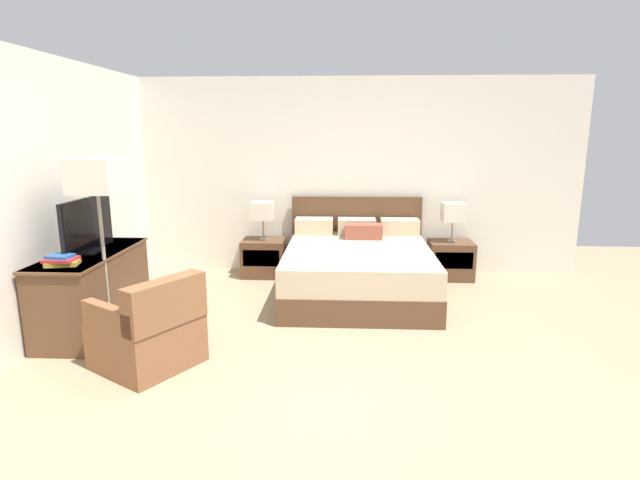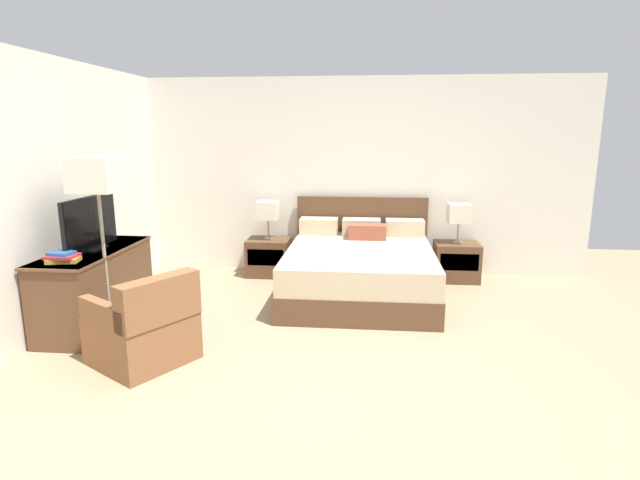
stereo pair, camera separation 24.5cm
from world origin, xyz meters
The scene contains 15 objects.
ground_plane centered at (0.00, 0.00, 0.00)m, with size 10.04×10.04×0.00m, color #998466.
wall_back centered at (0.00, 3.38, 1.27)m, with size 6.33×0.06×2.54m, color silver.
wall_left centered at (-2.59, 1.37, 1.27)m, with size 0.06×5.15×2.54m, color silver.
bed centered at (0.27, 2.36, 0.31)m, with size 1.70×2.01×1.02m.
nightstand_left centered at (-0.94, 3.06, 0.24)m, with size 0.55×0.45×0.48m.
nightstand_right centered at (1.47, 3.06, 0.24)m, with size 0.55×0.45×0.48m.
table_lamp_left centered at (-0.94, 3.06, 0.86)m, with size 0.27×0.27×0.50m.
table_lamp_right centered at (1.47, 3.06, 0.86)m, with size 0.27×0.27×0.50m.
dresser centered at (-2.26, 1.19, 0.39)m, with size 0.56×1.38×0.75m.
tv centered at (-2.26, 1.21, 0.99)m, with size 0.18×0.87×0.51m.
book_red_cover centered at (-2.26, 0.74, 0.77)m, with size 0.25×0.17×0.04m, color gold.
book_blue_cover centered at (-2.27, 0.74, 0.80)m, with size 0.24×0.20×0.03m, color #B7282D.
book_small_top centered at (-2.28, 0.74, 0.83)m, with size 0.20×0.15×0.03m, color #234C8E.
armchair_by_window centered at (-1.43, 0.44, 0.28)m, with size 0.95×0.94×0.76m.
floor_lamp centered at (-2.00, 0.94, 1.41)m, with size 0.39×0.39×1.64m.
Camera 1 is at (0.11, -3.21, 1.85)m, focal length 28.00 mm.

